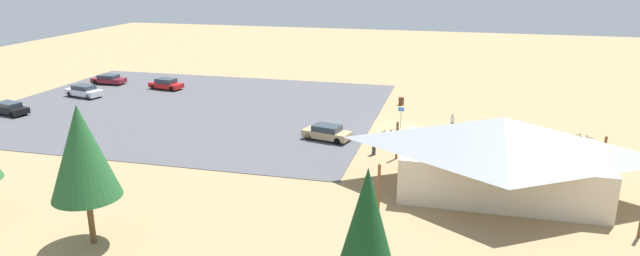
# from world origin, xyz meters

# --- Properties ---
(ground) EXTENTS (160.00, 160.00, 0.00)m
(ground) POSITION_xyz_m (0.00, 0.00, 0.00)
(ground) COLOR #9E7F56
(ground) RESTS_ON ground
(parking_lot_asphalt) EXTENTS (42.07, 34.08, 0.05)m
(parking_lot_asphalt) POSITION_xyz_m (23.88, -1.90, 0.03)
(parking_lot_asphalt) COLOR #4C4C51
(parking_lot_asphalt) RESTS_ON ground
(bike_pavilion) EXTENTS (15.91, 10.43, 5.47)m
(bike_pavilion) POSITION_xyz_m (-8.38, 13.85, 3.04)
(bike_pavilion) COLOR beige
(bike_pavilion) RESTS_ON ground
(trash_bin) EXTENTS (0.60, 0.60, 0.90)m
(trash_bin) POSITION_xyz_m (0.96, -9.16, 0.45)
(trash_bin) COLOR brown
(trash_bin) RESTS_ON ground
(lot_sign) EXTENTS (0.56, 0.08, 2.20)m
(lot_sign) POSITION_xyz_m (0.03, -0.07, 1.41)
(lot_sign) COLOR #99999E
(lot_sign) RESTS_ON ground
(pine_east) EXTENTS (2.68, 2.68, 7.29)m
(pine_east) POSITION_xyz_m (-1.70, 30.34, 4.74)
(pine_east) COLOR brown
(pine_east) RESTS_ON ground
(pine_center) EXTENTS (3.85, 3.85, 8.27)m
(pine_center) POSITION_xyz_m (14.74, 27.40, 5.55)
(pine_center) COLOR brown
(pine_center) RESTS_ON ground
(bicycle_red_lone_east) EXTENTS (0.48, 1.80, 0.88)m
(bicycle_red_lone_east) POSITION_xyz_m (-2.19, 6.50, 0.40)
(bicycle_red_lone_east) COLOR black
(bicycle_red_lone_east) RESTS_ON ground
(bicycle_purple_yard_left) EXTENTS (1.62, 0.74, 0.86)m
(bicycle_purple_yard_left) POSITION_xyz_m (0.70, 3.59, 0.39)
(bicycle_purple_yard_left) COLOR black
(bicycle_purple_yard_left) RESTS_ON ground
(bicycle_black_back_row) EXTENTS (0.48, 1.72, 0.76)m
(bicycle_black_back_row) POSITION_xyz_m (-16.00, 3.47, 0.36)
(bicycle_black_back_row) COLOR black
(bicycle_black_back_row) RESTS_ON ground
(bicycle_green_yard_center) EXTENTS (1.75, 0.48, 0.86)m
(bicycle_green_yard_center) POSITION_xyz_m (-14.25, 1.39, 0.39)
(bicycle_green_yard_center) COLOR black
(bicycle_green_yard_center) RESTS_ON ground
(bicycle_white_lone_west) EXTENTS (1.70, 0.48, 0.80)m
(bicycle_white_lone_west) POSITION_xyz_m (-0.94, 3.77, 0.36)
(bicycle_white_lone_west) COLOR black
(bicycle_white_lone_west) RESTS_ON ground
(bicycle_orange_yard_right) EXTENTS (1.11, 1.29, 0.76)m
(bicycle_orange_yard_right) POSITION_xyz_m (-5.18, 3.08, 0.35)
(bicycle_orange_yard_right) COLOR black
(bicycle_orange_yard_right) RESTS_ON ground
(bicycle_blue_edge_south) EXTENTS (1.46, 1.13, 0.80)m
(bicycle_blue_edge_south) POSITION_xyz_m (-16.44, 0.75, 0.38)
(bicycle_blue_edge_south) COLOR black
(bicycle_blue_edge_south) RESTS_ON ground
(car_tan_back_corner) EXTENTS (4.65, 2.79, 1.38)m
(car_tan_back_corner) POSITION_xyz_m (6.11, 5.47, 0.74)
(car_tan_back_corner) COLOR tan
(car_tan_back_corner) RESTS_ON parking_lot_asphalt
(car_white_second_row) EXTENTS (4.90, 2.85, 1.42)m
(car_white_second_row) POSITION_xyz_m (38.26, -3.58, 0.76)
(car_white_second_row) COLOR white
(car_white_second_row) RESTS_ON parking_lot_asphalt
(car_black_aisle_side) EXTENTS (4.81, 2.77, 1.31)m
(car_black_aisle_side) POSITION_xyz_m (40.90, 5.24, 0.71)
(car_black_aisle_side) COLOR black
(car_black_aisle_side) RESTS_ON parking_lot_asphalt
(car_red_front_row) EXTENTS (4.53, 2.50, 1.36)m
(car_red_front_row) POSITION_xyz_m (30.83, -9.75, 0.72)
(car_red_front_row) COLOR red
(car_red_front_row) RESTS_ON parking_lot_asphalt
(car_maroon_mid_lot) EXTENTS (4.37, 1.82, 1.23)m
(car_maroon_mid_lot) POSITION_xyz_m (39.77, -10.66, 0.68)
(car_maroon_mid_lot) COLOR maroon
(car_maroon_mid_lot) RESTS_ON parking_lot_asphalt
(visitor_near_lot) EXTENTS (0.36, 0.36, 1.76)m
(visitor_near_lot) POSITION_xyz_m (-4.87, -0.21, 0.92)
(visitor_near_lot) COLOR #2D3347
(visitor_near_lot) RESTS_ON ground
(visitor_at_bikes) EXTENTS (0.36, 0.39, 1.64)m
(visitor_at_bikes) POSITION_xyz_m (1.35, 8.27, 0.86)
(visitor_at_bikes) COLOR #2D3347
(visitor_at_bikes) RESTS_ON ground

